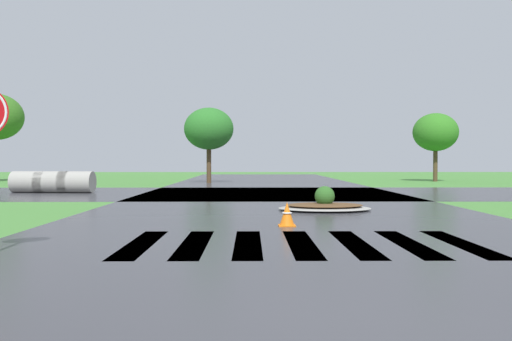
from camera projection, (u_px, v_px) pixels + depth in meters
asphalt_roadway at (284, 216)px, 14.22m from camera, size 10.73×80.00×0.01m
asphalt_cross_road at (271, 193)px, 23.76m from camera, size 90.00×9.66×0.01m
crosswalk_stripes at (301, 244)px, 9.50m from camera, size 5.85×3.29×0.01m
median_island at (325, 205)px, 15.75m from camera, size 2.59×1.93×0.68m
drainage_pipe_stack at (53, 182)px, 24.11m from camera, size 3.57×1.21×0.92m
traffic_cone at (287, 215)px, 12.00m from camera, size 0.36×0.36×0.52m
background_treeline at (348, 123)px, 36.13m from camera, size 46.99×5.93×5.69m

